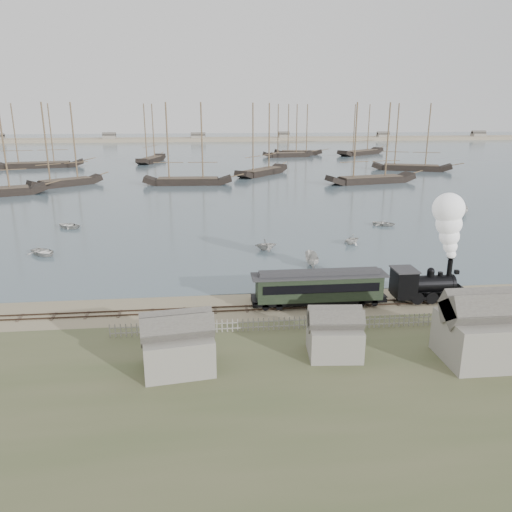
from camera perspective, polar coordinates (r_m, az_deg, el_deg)
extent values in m
plane|color=gray|center=(50.64, 3.25, -5.00)|extent=(600.00, 600.00, 0.00)
cube|color=#4A5F69|center=(217.38, -4.03, 11.68)|extent=(600.00, 336.00, 0.06)
cube|color=#3A2A1F|center=(48.32, 3.72, -5.97)|extent=(120.00, 0.08, 0.12)
cube|color=#3A2A1F|center=(49.23, 3.53, -5.53)|extent=(120.00, 0.08, 0.12)
cube|color=#3E3227|center=(48.80, 3.62, -5.82)|extent=(120.00, 1.80, 0.06)
cube|color=tan|center=(297.13, -4.63, 12.98)|extent=(500.00, 20.00, 1.80)
cube|color=black|center=(52.80, 19.33, -4.13)|extent=(7.61, 2.24, 0.28)
cylinder|color=black|center=(52.24, 19.00, -3.01)|extent=(4.70, 1.68, 1.68)
cube|color=black|center=(51.19, 16.52, -2.92)|extent=(2.01, 2.46, 2.57)
cube|color=#313133|center=(50.78, 16.64, -1.49)|extent=(2.24, 2.69, 0.13)
cylinder|color=black|center=(52.71, 21.25, -1.34)|extent=(0.49, 0.49, 1.79)
sphere|color=black|center=(51.93, 19.36, -1.64)|extent=(0.72, 0.72, 0.72)
cone|color=black|center=(54.44, 22.74, -4.01)|extent=(1.57, 2.24, 2.24)
cube|color=black|center=(53.18, 21.96, -1.71)|extent=(0.39, 0.39, 0.39)
cube|color=black|center=(49.14, 7.15, -4.96)|extent=(13.08, 2.15, 0.33)
cube|color=black|center=(48.68, 7.21, -3.52)|extent=(12.15, 2.34, 2.34)
cube|color=black|center=(47.52, 7.54, -3.75)|extent=(11.21, 0.06, 0.84)
cube|color=black|center=(49.69, 6.91, -2.80)|extent=(11.21, 0.06, 0.84)
cube|color=#313133|center=(48.28, 7.26, -2.17)|extent=(13.08, 2.52, 0.17)
cube|color=#313133|center=(48.19, 7.27, -1.85)|extent=(11.68, 1.12, 0.42)
imported|color=beige|center=(50.44, 1.41, -4.63)|extent=(2.89, 3.75, 0.72)
imported|color=beige|center=(70.88, -23.12, 0.43)|extent=(5.04, 5.17, 0.88)
imported|color=beige|center=(67.53, 1.13, 1.34)|extent=(2.86, 3.22, 1.56)
imported|color=beige|center=(61.06, 6.37, -0.44)|extent=(4.07, 1.75, 1.54)
imported|color=beige|center=(84.24, 14.41, 3.62)|extent=(3.88, 4.39, 0.75)
imported|color=beige|center=(71.72, 10.91, 1.91)|extent=(3.44, 3.58, 1.45)
imported|color=beige|center=(98.17, 22.63, 4.87)|extent=(3.99, 2.72, 1.44)
imported|color=beige|center=(85.61, -20.67, 3.30)|extent=(4.59, 4.98, 0.84)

